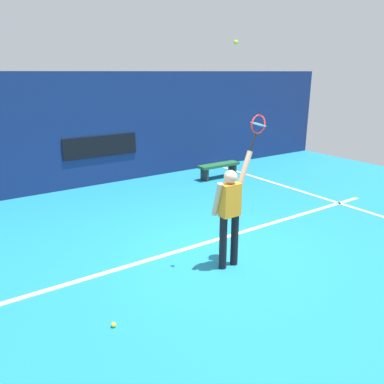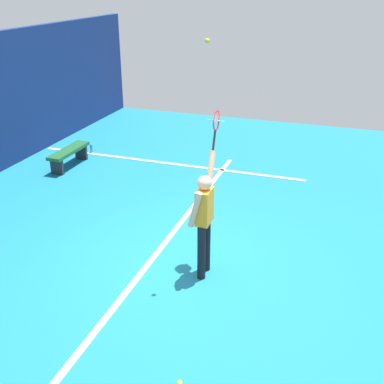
% 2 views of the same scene
% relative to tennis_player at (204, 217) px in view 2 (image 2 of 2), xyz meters
% --- Properties ---
extents(ground_plane, '(18.00, 18.00, 0.00)m').
position_rel_tennis_player_xyz_m(ground_plane, '(0.17, 0.42, -1.01)').
color(ground_plane, teal).
extents(court_baseline, '(10.00, 0.10, 0.01)m').
position_rel_tennis_player_xyz_m(court_baseline, '(0.17, 0.94, -1.00)').
color(court_baseline, white).
rests_on(court_baseline, ground_plane).
extents(court_sideline, '(0.10, 7.00, 0.01)m').
position_rel_tennis_player_xyz_m(court_sideline, '(4.40, 2.42, -1.00)').
color(court_sideline, white).
rests_on(court_sideline, ground_plane).
extents(tennis_player, '(0.68, 0.31, 1.97)m').
position_rel_tennis_player_xyz_m(tennis_player, '(0.00, 0.00, 0.00)').
color(tennis_player, black).
rests_on(tennis_player, ground_plane).
extents(tennis_racket, '(0.40, 0.27, 0.63)m').
position_rel_tennis_player_xyz_m(tennis_racket, '(0.53, -0.00, 1.33)').
color(tennis_racket, black).
extents(tennis_ball, '(0.07, 0.07, 0.07)m').
position_rel_tennis_player_xyz_m(tennis_ball, '(0.00, -0.01, 2.58)').
color(tennis_ball, '#CCE033').
extents(court_bench, '(1.40, 0.36, 0.45)m').
position_rel_tennis_player_xyz_m(court_bench, '(3.42, 4.61, -0.67)').
color(court_bench, '#1E592D').
rests_on(court_bench, ground_plane).
extents(water_bottle, '(0.07, 0.07, 0.24)m').
position_rel_tennis_player_xyz_m(water_bottle, '(4.47, 4.61, -0.89)').
color(water_bottle, '#338CD8').
rests_on(water_bottle, ground_plane).
extents(spare_ball, '(0.07, 0.07, 0.07)m').
position_rel_tennis_player_xyz_m(spare_ball, '(-2.29, -0.45, -0.98)').
color(spare_ball, '#CCE033').
rests_on(spare_ball, ground_plane).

